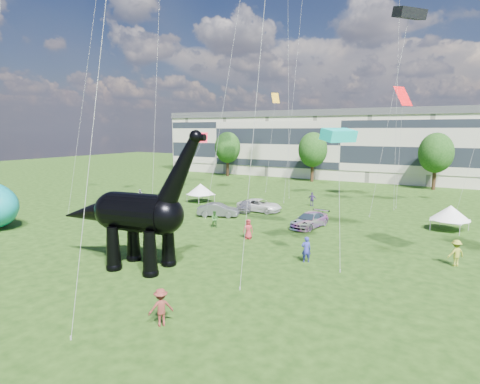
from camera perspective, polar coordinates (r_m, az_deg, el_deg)
The scene contains 13 objects.
ground at distance 22.57m, azimuth -7.75°, elevation -15.68°, with size 220.00×220.00×0.00m, color #16330C.
terrace_row at distance 80.93m, azimuth 15.16°, elevation 6.18°, with size 78.00×11.00×12.00m, color beige.
tree_far_left at distance 81.33m, azimuth -1.79°, elevation 6.70°, with size 5.20×5.20×9.44m.
tree_mid_left at distance 73.50m, azimuth 10.32°, elevation 6.33°, with size 5.20×5.20×9.44m.
tree_mid_right at distance 69.39m, azimuth 26.13°, elevation 5.43°, with size 5.20×5.20×9.44m.
dinosaur_sculpture at distance 28.11m, azimuth -14.90°, elevation -3.11°, with size 11.92×3.71×9.70m.
car_silver at distance 46.28m, azimuth 1.03°, elevation -1.93°, with size 1.62×4.04×1.38m, color #BCBCC1.
car_grey at distance 43.55m, azimuth -3.13°, elevation -2.57°, with size 1.54×4.43×1.46m, color slate.
car_white at distance 46.20m, azimuth 2.81°, elevation -1.92°, with size 2.38×5.17×1.44m, color white.
car_dark at distance 39.29m, azimuth 9.87°, elevation -3.95°, with size 2.03×5.00×1.45m, color #595960.
gazebo_near at distance 42.14m, azimuth 27.75°, elevation -2.64°, with size 4.25×4.25×2.41m.
gazebo_left at distance 52.29m, azimuth -5.63°, elevation 0.40°, with size 4.34×4.34×2.42m.
visitors at distance 34.83m, azimuth 9.97°, elevation -5.34°, with size 50.10×40.50×1.89m.
Camera 1 is at (12.68, -16.17, 9.34)m, focal length 30.00 mm.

